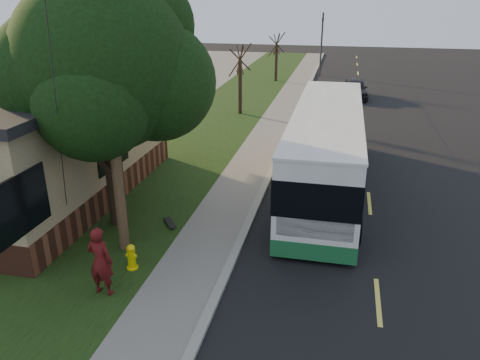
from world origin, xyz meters
name	(u,v)px	position (x,y,z in m)	size (l,w,h in m)	color
ground	(223,282)	(0.00, 0.00, 0.00)	(120.00, 120.00, 0.00)	black
road	(366,166)	(4.00, 10.00, 0.01)	(8.00, 80.00, 0.01)	black
curb	(277,159)	(0.00, 10.00, 0.06)	(0.25, 80.00, 0.12)	gray
sidewalk	(256,157)	(-1.00, 10.00, 0.04)	(2.00, 80.00, 0.08)	slate
grass_verge	(184,152)	(-4.50, 10.00, 0.04)	(5.00, 80.00, 0.07)	black
building_lot	(2,139)	(-14.50, 10.00, 0.02)	(15.00, 80.00, 0.04)	slate
fire_hydrant	(132,257)	(-2.60, 0.00, 0.43)	(0.32, 0.32, 0.74)	yellow
utility_pole	(109,97)	(-3.31, 0.99, 4.63)	(2.86, 3.21, 9.07)	#473321
leafy_tree	(106,66)	(-4.17, 2.65, 5.17)	(6.30, 6.00, 7.80)	black
bare_tree_near	(240,80)	(-3.50, 18.00, 2.15)	(1.38, 1.21, 4.31)	black
bare_tree_far	(276,58)	(-3.00, 30.00, 2.00)	(1.38, 1.21, 4.03)	black
traffic_signal	(322,40)	(0.50, 34.00, 3.16)	(0.18, 0.22, 5.50)	#2D2D30
transit_bus	(326,147)	(2.26, 7.08, 1.68)	(2.69, 11.64, 3.15)	silver
skateboarder	(100,261)	(-2.82, -1.21, 1.00)	(0.68, 0.44, 1.86)	#511011
skateboard_main	(170,223)	(-2.50, 2.71, 0.13)	(0.67, 0.83, 0.08)	black
distant_car	(355,88)	(3.57, 24.67, 0.69)	(1.62, 4.03, 1.37)	black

